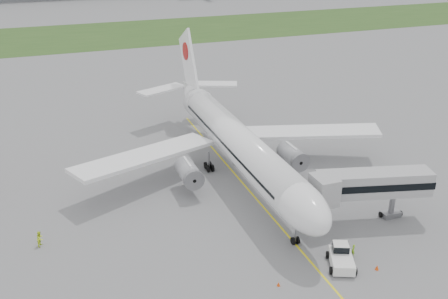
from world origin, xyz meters
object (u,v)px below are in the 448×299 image
object	(u,v)px
pushback_tug	(341,257)
ground_crew_near	(353,250)
jet_bridge	(367,185)
airliner	(234,138)

from	to	relation	value
pushback_tug	ground_crew_near	xyz separation A→B (m)	(2.07, 0.81, -0.21)
pushback_tug	jet_bridge	world-z (taller)	jet_bridge
airliner	ground_crew_near	xyz separation A→B (m)	(4.93, -24.28, -4.88)
pushback_tug	jet_bridge	xyz separation A→B (m)	(7.49, 6.78, 4.16)
ground_crew_near	airliner	bearing A→B (deg)	-108.89
airliner	jet_bridge	distance (m)	21.05
airliner	ground_crew_near	world-z (taller)	airliner
jet_bridge	pushback_tug	bearing A→B (deg)	-123.52
airliner	pushback_tug	world-z (taller)	airliner
jet_bridge	ground_crew_near	size ratio (longest dim) A/B	9.80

